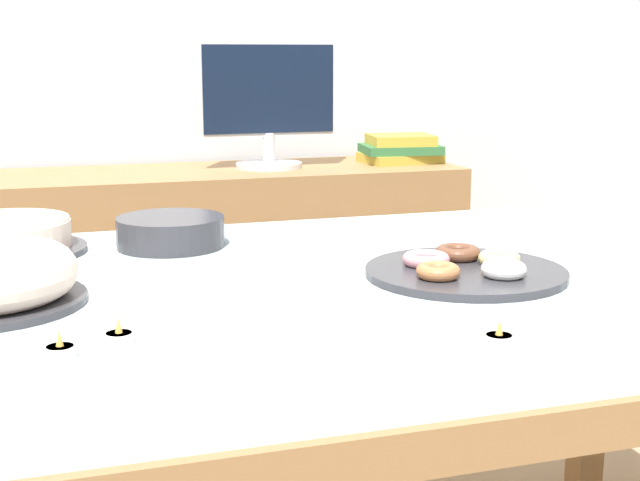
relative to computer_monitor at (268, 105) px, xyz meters
The scene contains 10 objects.
dining_table 1.27m from the computer_monitor, 96.09° to the right, with size 1.71×1.09×0.75m.
sideboard 0.60m from the computer_monitor, behind, with size 1.40×0.44×0.78m.
computer_monitor is the anchor object (origin of this frame).
book_stack 0.46m from the computer_monitor, ahead, with size 0.26×0.20×0.09m.
cake_chocolate_round 1.15m from the computer_monitor, 130.43° to the right, with size 0.30×0.30×0.07m.
pastry_platter 1.30m from the computer_monitor, 89.53° to the right, with size 0.34×0.34×0.04m.
plate_stack 1.01m from the computer_monitor, 115.67° to the right, with size 0.21×0.21×0.06m.
tealight_centre 1.60m from the computer_monitor, 111.59° to the right, with size 0.04×0.04×0.04m.
tealight_near_front 1.65m from the computer_monitor, 94.09° to the right, with size 0.04×0.04×0.04m.
tealight_right_edge 1.66m from the computer_monitor, 113.60° to the right, with size 0.04×0.04×0.04m.
Camera 1 is at (-0.54, -1.38, 1.12)m, focal length 50.00 mm.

